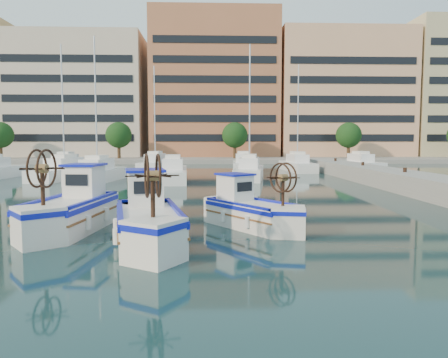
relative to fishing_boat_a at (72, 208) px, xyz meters
The scene contains 6 objects.
ground 5.50m from the fishing_boat_a, 14.17° to the right, with size 300.00×300.00×0.00m, color #173B3E.
waterfront 66.14m from the fishing_boat_a, 77.17° to the left, with size 180.00×40.00×25.60m.
yacht_marina 26.36m from the fishing_boat_a, 86.46° to the left, with size 39.24×22.03×11.50m.
fishing_boat_a is the anchor object (origin of this frame).
fishing_boat_b 3.79m from the fishing_boat_a, 35.76° to the right, with size 2.81×4.87×2.95m.
fishing_boat_c 6.62m from the fishing_boat_a, ahead, with size 3.58×4.15×2.55m.
Camera 1 is at (-0.29, -14.79, 3.29)m, focal length 35.00 mm.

